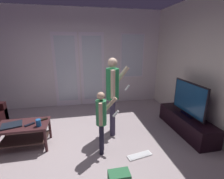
{
  "coord_description": "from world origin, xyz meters",
  "views": [
    {
      "loc": [
        0.21,
        -2.35,
        1.88
      ],
      "look_at": [
        0.78,
        0.48,
        1.04
      ],
      "focal_mm": 25.8,
      "sensor_mm": 36.0,
      "label": 1
    }
  ],
  "objects_px": {
    "person_adult": "(113,90)",
    "loose_keyboard": "(140,155)",
    "cup_near_edge": "(38,123)",
    "tv_stand": "(186,123)",
    "dvd_remote_slim": "(43,120)",
    "tv_remote_black": "(30,124)",
    "person_child": "(102,118)",
    "laptop_closed": "(12,125)",
    "flat_screen_tv": "(189,99)",
    "coffee_table": "(24,131)"
  },
  "relations": [
    {
      "from": "person_adult",
      "to": "loose_keyboard",
      "type": "bearing_deg",
      "value": -69.86
    },
    {
      "from": "person_adult",
      "to": "cup_near_edge",
      "type": "distance_m",
      "value": 1.49
    },
    {
      "from": "tv_stand",
      "to": "dvd_remote_slim",
      "type": "xyz_separation_m",
      "value": [
        -2.96,
        0.19,
        0.28
      ]
    },
    {
      "from": "tv_remote_black",
      "to": "person_child",
      "type": "bearing_deg",
      "value": -56.56
    },
    {
      "from": "laptop_closed",
      "to": "dvd_remote_slim",
      "type": "distance_m",
      "value": 0.51
    },
    {
      "from": "loose_keyboard",
      "to": "tv_remote_black",
      "type": "relative_size",
      "value": 2.68
    },
    {
      "from": "person_adult",
      "to": "dvd_remote_slim",
      "type": "distance_m",
      "value": 1.46
    },
    {
      "from": "tv_stand",
      "to": "tv_remote_black",
      "type": "xyz_separation_m",
      "value": [
        -3.15,
        0.03,
        0.28
      ]
    },
    {
      "from": "tv_stand",
      "to": "flat_screen_tv",
      "type": "height_order",
      "value": "flat_screen_tv"
    },
    {
      "from": "coffee_table",
      "to": "tv_remote_black",
      "type": "xyz_separation_m",
      "value": [
        0.14,
        -0.05,
        0.14
      ]
    },
    {
      "from": "flat_screen_tv",
      "to": "laptop_closed",
      "type": "height_order",
      "value": "flat_screen_tv"
    },
    {
      "from": "cup_near_edge",
      "to": "dvd_remote_slim",
      "type": "relative_size",
      "value": 0.75
    },
    {
      "from": "loose_keyboard",
      "to": "cup_near_edge",
      "type": "bearing_deg",
      "value": 162.12
    },
    {
      "from": "person_child",
      "to": "dvd_remote_slim",
      "type": "distance_m",
      "value": 1.21
    },
    {
      "from": "cup_near_edge",
      "to": "tv_remote_black",
      "type": "height_order",
      "value": "cup_near_edge"
    },
    {
      "from": "flat_screen_tv",
      "to": "laptop_closed",
      "type": "distance_m",
      "value": 3.46
    },
    {
      "from": "coffee_table",
      "to": "tv_stand",
      "type": "distance_m",
      "value": 3.29
    },
    {
      "from": "coffee_table",
      "to": "dvd_remote_slim",
      "type": "relative_size",
      "value": 5.21
    },
    {
      "from": "loose_keyboard",
      "to": "laptop_closed",
      "type": "height_order",
      "value": "laptop_closed"
    },
    {
      "from": "dvd_remote_slim",
      "to": "person_adult",
      "type": "bearing_deg",
      "value": -26.69
    },
    {
      "from": "person_adult",
      "to": "dvd_remote_slim",
      "type": "relative_size",
      "value": 9.48
    },
    {
      "from": "laptop_closed",
      "to": "cup_near_edge",
      "type": "xyz_separation_m",
      "value": [
        0.47,
        -0.1,
        0.05
      ]
    },
    {
      "from": "coffee_table",
      "to": "tv_remote_black",
      "type": "height_order",
      "value": "tv_remote_black"
    },
    {
      "from": "person_adult",
      "to": "dvd_remote_slim",
      "type": "xyz_separation_m",
      "value": [
        -1.38,
        -0.05,
        -0.49
      ]
    },
    {
      "from": "laptop_closed",
      "to": "dvd_remote_slim",
      "type": "height_order",
      "value": "laptop_closed"
    },
    {
      "from": "person_adult",
      "to": "laptop_closed",
      "type": "relative_size",
      "value": 4.94
    },
    {
      "from": "flat_screen_tv",
      "to": "cup_near_edge",
      "type": "xyz_separation_m",
      "value": [
        -2.98,
        -0.04,
        -0.22
      ]
    },
    {
      "from": "laptop_closed",
      "to": "dvd_remote_slim",
      "type": "relative_size",
      "value": 1.92
    },
    {
      "from": "loose_keyboard",
      "to": "cup_near_edge",
      "type": "relative_size",
      "value": 3.59
    },
    {
      "from": "flat_screen_tv",
      "to": "loose_keyboard",
      "type": "relative_size",
      "value": 2.18
    },
    {
      "from": "tv_remote_black",
      "to": "loose_keyboard",
      "type": "bearing_deg",
      "value": -58.1
    },
    {
      "from": "person_child",
      "to": "dvd_remote_slim",
      "type": "bearing_deg",
      "value": 153.26
    },
    {
      "from": "loose_keyboard",
      "to": "flat_screen_tv",
      "type": "bearing_deg",
      "value": 24.74
    },
    {
      "from": "person_adult",
      "to": "laptop_closed",
      "type": "xyz_separation_m",
      "value": [
        -1.87,
        -0.17,
        -0.48
      ]
    },
    {
      "from": "cup_near_edge",
      "to": "coffee_table",
      "type": "bearing_deg",
      "value": 157.93
    },
    {
      "from": "cup_near_edge",
      "to": "laptop_closed",
      "type": "bearing_deg",
      "value": 167.55
    },
    {
      "from": "flat_screen_tv",
      "to": "laptop_closed",
      "type": "xyz_separation_m",
      "value": [
        -3.45,
        0.06,
        -0.27
      ]
    },
    {
      "from": "coffee_table",
      "to": "cup_near_edge",
      "type": "relative_size",
      "value": 6.96
    },
    {
      "from": "coffee_table",
      "to": "tv_stand",
      "type": "xyz_separation_m",
      "value": [
        3.29,
        -0.09,
        -0.14
      ]
    },
    {
      "from": "coffee_table",
      "to": "laptop_closed",
      "type": "distance_m",
      "value": 0.22
    },
    {
      "from": "cup_near_edge",
      "to": "dvd_remote_slim",
      "type": "distance_m",
      "value": 0.23
    },
    {
      "from": "loose_keyboard",
      "to": "laptop_closed",
      "type": "distance_m",
      "value": 2.32
    },
    {
      "from": "laptop_closed",
      "to": "tv_remote_black",
      "type": "height_order",
      "value": "laptop_closed"
    },
    {
      "from": "coffee_table",
      "to": "person_child",
      "type": "relative_size",
      "value": 0.79
    },
    {
      "from": "tv_stand",
      "to": "loose_keyboard",
      "type": "bearing_deg",
      "value": -155.43
    },
    {
      "from": "flat_screen_tv",
      "to": "loose_keyboard",
      "type": "bearing_deg",
      "value": -155.26
    },
    {
      "from": "person_child",
      "to": "loose_keyboard",
      "type": "height_order",
      "value": "person_child"
    },
    {
      "from": "flat_screen_tv",
      "to": "dvd_remote_slim",
      "type": "height_order",
      "value": "flat_screen_tv"
    },
    {
      "from": "person_adult",
      "to": "laptop_closed",
      "type": "bearing_deg",
      "value": -174.72
    },
    {
      "from": "dvd_remote_slim",
      "to": "cup_near_edge",
      "type": "bearing_deg",
      "value": -124.04
    }
  ]
}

